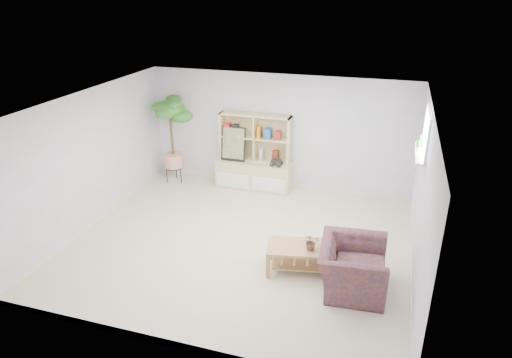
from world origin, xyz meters
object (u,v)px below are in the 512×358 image
(storage_unit, at_px, (254,153))
(floor_tree, at_px, (172,141))
(coffee_table, at_px, (301,258))
(armchair, at_px, (353,264))

(storage_unit, relative_size, floor_tree, 0.84)
(coffee_table, xyz_separation_m, armchair, (0.79, -0.22, 0.19))
(coffee_table, xyz_separation_m, floor_tree, (-3.35, 2.50, 0.74))
(coffee_table, distance_m, armchair, 0.84)
(storage_unit, distance_m, coffee_table, 3.19)
(coffee_table, relative_size, armchair, 0.95)
(coffee_table, height_order, armchair, armchair)
(coffee_table, bearing_deg, armchair, -27.15)
(floor_tree, relative_size, armchair, 1.78)
(storage_unit, xyz_separation_m, coffee_table, (1.58, -2.70, -0.59))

